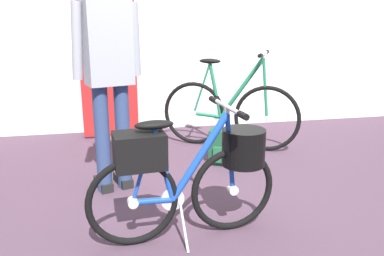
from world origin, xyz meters
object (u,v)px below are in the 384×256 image
at_px(backpack_on_floor, 228,148).
at_px(visitor_near_wall, 109,63).
at_px(folding_bike_foreground, 192,169).
at_px(display_bike_left, 229,112).
at_px(floor_banner_stand, 108,64).

bearing_deg(backpack_on_floor, visitor_near_wall, -161.49).
distance_m(folding_bike_foreground, visitor_near_wall, 1.07).
relative_size(folding_bike_foreground, backpack_on_floor, 3.16).
relative_size(visitor_near_wall, backpack_on_floor, 4.64).
bearing_deg(folding_bike_foreground, backpack_on_floor, 63.70).
distance_m(folding_bike_foreground, display_bike_left, 1.78).
relative_size(display_bike_left, backpack_on_floor, 3.43).
height_order(floor_banner_stand, folding_bike_foreground, floor_banner_stand).
distance_m(floor_banner_stand, backpack_on_floor, 1.63).
relative_size(floor_banner_stand, display_bike_left, 1.45).
xyz_separation_m(floor_banner_stand, backpack_on_floor, (1.02, -1.08, -0.66)).
height_order(folding_bike_foreground, display_bike_left, display_bike_left).
bearing_deg(display_bike_left, visitor_near_wall, -144.93).
xyz_separation_m(floor_banner_stand, visitor_near_wall, (0.01, -1.42, 0.15)).
bearing_deg(display_bike_left, folding_bike_foreground, -113.96).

